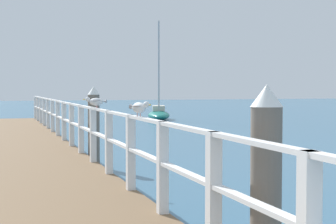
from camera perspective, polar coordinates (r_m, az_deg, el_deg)
The scene contains 7 objects.
pier_deck at distance 14.02m, azimuth -15.16°, elevation -4.52°, with size 2.58×26.62×0.41m, color brown.
pier_railing at distance 14.05m, azimuth -10.26°, elevation -0.82°, with size 0.12×25.14×1.11m.
dock_piling_near at distance 4.90m, azimuth 10.41°, elevation -8.49°, with size 0.29×0.29×1.96m.
dock_piling_far at distance 13.03m, azimuth -7.93°, elevation -1.54°, with size 0.29×0.29×1.96m.
seagull_foreground at distance 7.41m, azimuth -3.07°, elevation 0.53°, with size 0.24×0.46×0.21m.
seagull_background at distance 10.58m, azimuth -7.72°, elevation 1.14°, with size 0.44×0.27×0.21m.
boat_1 at distance 32.03m, azimuth -1.00°, elevation -0.18°, with size 2.38×4.40×5.88m.
Camera 1 is at (-0.71, -0.58, 1.93)m, focal length 57.06 mm.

